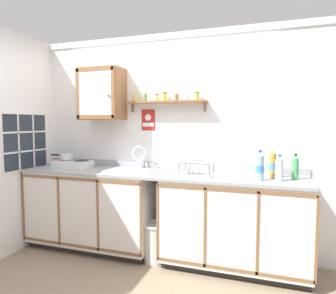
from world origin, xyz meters
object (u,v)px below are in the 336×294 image
Objects in this scene: dish_rack at (196,172)px; mug at (163,168)px; bottle_juice_amber_0 at (273,165)px; saucepan at (66,157)px; bottle_soda_green_2 at (295,168)px; bottle_water_blue_1 at (260,167)px; warning_sign at (148,120)px; bottle_water_clear_3 at (279,169)px; hot_plate_stove at (73,164)px; trash_bin at (156,241)px; wall_cabinet at (102,94)px; sink at (133,174)px.

dish_rack reaches higher than mug.
dish_rack is at bearing -172.65° from bottle_juice_amber_0.
saucepan is 2.64m from bottle_soda_green_2.
warning_sign reaches higher than bottle_water_blue_1.
dish_rack is at bearing 175.76° from bottle_water_clear_3.
hot_plate_stove is 2.20m from bottle_water_blue_1.
warning_sign is (-1.63, 0.22, 0.47)m from bottle_soda_green_2.
trash_bin is (0.24, -0.39, -1.32)m from warning_sign.
wall_cabinet is (0.46, 0.10, 0.76)m from saucepan.
dish_rack is at bearing 172.11° from bottle_water_blue_1.
bottle_water_blue_1 is 0.69× the size of trash_bin.
wall_cabinet is (-1.97, 0.06, 0.76)m from bottle_juice_amber_0.
bottle_water_clear_3 reaches higher than dish_rack.
mug is at bearing 170.87° from dish_rack.
bottle_water_clear_3 is 1.03× the size of warning_sign.
sink reaches higher than bottle_water_clear_3.
mug is (-1.03, 0.15, -0.09)m from bottle_water_blue_1.
saucepan is (-0.11, 0.02, 0.09)m from hot_plate_stove.
sink is at bearing -179.23° from bottle_soda_green_2.
bottle_soda_green_2 is at bearing -1.96° from wall_cabinet.
mug is (-1.15, -0.04, -0.09)m from bottle_juice_amber_0.
dish_rack is at bearing -175.32° from bottle_soda_green_2.
bottle_water_blue_1 is at bearing -5.96° from sink.
hot_plate_stove and mug have the same top height.
trash_bin is at bearing -104.38° from mug.
bottle_water_clear_3 is at bearing -70.01° from bottle_juice_amber_0.
warning_sign is (-1.48, 0.37, 0.47)m from bottle_water_clear_3.
bottle_juice_amber_0 is at bearing 174.72° from bottle_soda_green_2.
bottle_soda_green_2 is 0.99× the size of bottle_water_clear_3.
warning_sign reaches higher than saucepan.
wall_cabinet reaches higher than sink.
hot_plate_stove is 2.53m from bottle_soda_green_2.
saucepan is at bearing -168.40° from wall_cabinet.
bottle_soda_green_2 is 1.71m from warning_sign.
bottle_water_clear_3 is (2.49, -0.12, -0.01)m from saucepan.
warning_sign is at bearing 122.02° from trash_bin.
mug is (-0.38, 0.06, 0.01)m from dish_rack.
dish_rack is (0.75, -0.06, 0.07)m from sink.
mug is at bearing 75.62° from trash_bin.
wall_cabinet is (-1.20, 0.15, 0.86)m from dish_rack.
warning_sign reaches higher than bottle_water_clear_3.
bottle_water_blue_1 is at bearing -8.35° from mug.
bottle_water_blue_1 reaches higher than trash_bin.
hot_plate_stove is at bearing -178.81° from sink.
sink is 4.65× the size of mug.
dish_rack is at bearing -7.30° from wall_cabinet.
bottle_water_clear_3 is 2.08× the size of mug.
wall_cabinet is 2.48× the size of warning_sign.
sink is 0.76m from dish_rack.
warning_sign is at bearing 15.54° from wall_cabinet.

